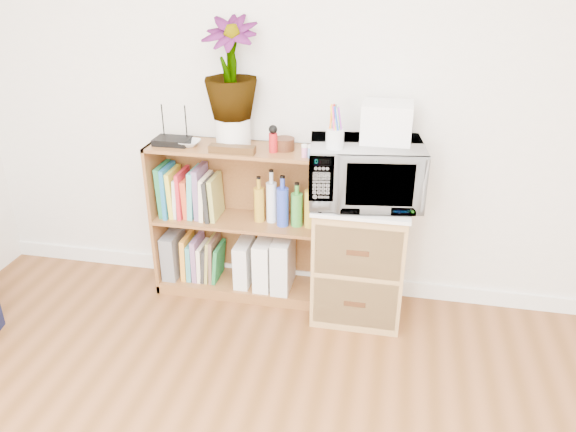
# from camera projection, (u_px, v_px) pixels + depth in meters

# --- Properties ---
(skirting_board) EXTENTS (4.00, 0.02, 0.10)m
(skirting_board) POSITION_uv_depth(u_px,v_px,m) (298.00, 277.00, 3.62)
(skirting_board) COLOR white
(skirting_board) RESTS_ON ground
(bookshelf) EXTENTS (1.00, 0.30, 0.95)m
(bookshelf) POSITION_uv_depth(u_px,v_px,m) (237.00, 222.00, 3.37)
(bookshelf) COLOR brown
(bookshelf) RESTS_ON ground
(wicker_unit) EXTENTS (0.50, 0.45, 0.70)m
(wicker_unit) POSITION_uv_depth(u_px,v_px,m) (360.00, 259.00, 3.22)
(wicker_unit) COLOR #9E7542
(wicker_unit) RESTS_ON ground
(microwave) EXTENTS (0.64, 0.48, 0.33)m
(microwave) POSITION_uv_depth(u_px,v_px,m) (365.00, 173.00, 2.99)
(microwave) COLOR silver
(microwave) RESTS_ON wicker_unit
(pen_cup) EXTENTS (0.09, 0.09, 0.10)m
(pen_cup) POSITION_uv_depth(u_px,v_px,m) (335.00, 138.00, 2.83)
(pen_cup) COLOR silver
(pen_cup) RESTS_ON microwave
(small_appliance) EXTENTS (0.26, 0.21, 0.20)m
(small_appliance) POSITION_uv_depth(u_px,v_px,m) (387.00, 122.00, 2.91)
(small_appliance) COLOR white
(small_appliance) RESTS_ON microwave
(router) EXTENTS (0.20, 0.14, 0.04)m
(router) POSITION_uv_depth(u_px,v_px,m) (173.00, 141.00, 3.21)
(router) COLOR black
(router) RESTS_ON bookshelf
(white_bowl) EXTENTS (0.13, 0.13, 0.03)m
(white_bowl) POSITION_uv_depth(u_px,v_px,m) (189.00, 143.00, 3.18)
(white_bowl) COLOR silver
(white_bowl) RESTS_ON bookshelf
(plant_pot) EXTENTS (0.19, 0.19, 0.16)m
(plant_pot) POSITION_uv_depth(u_px,v_px,m) (233.00, 132.00, 3.15)
(plant_pot) COLOR white
(plant_pot) RESTS_ON bookshelf
(potted_plant) EXTENTS (0.30, 0.30, 0.54)m
(potted_plant) POSITION_uv_depth(u_px,v_px,m) (230.00, 68.00, 3.00)
(potted_plant) COLOR #397C31
(potted_plant) RESTS_ON plant_pot
(trinket_box) EXTENTS (0.26, 0.06, 0.04)m
(trinket_box) POSITION_uv_depth(u_px,v_px,m) (232.00, 149.00, 3.07)
(trinket_box) COLOR #38230F
(trinket_box) RESTS_ON bookshelf
(kokeshi_doll) EXTENTS (0.05, 0.05, 0.11)m
(kokeshi_doll) POSITION_uv_depth(u_px,v_px,m) (273.00, 143.00, 3.07)
(kokeshi_doll) COLOR #B01519
(kokeshi_doll) RESTS_ON bookshelf
(wooden_bowl) EXTENTS (0.12, 0.12, 0.07)m
(wooden_bowl) POSITION_uv_depth(u_px,v_px,m) (284.00, 144.00, 3.11)
(wooden_bowl) COLOR #3A1C10
(wooden_bowl) RESTS_ON bookshelf
(paint_jars) EXTENTS (0.12, 0.04, 0.06)m
(paint_jars) POSITION_uv_depth(u_px,v_px,m) (310.00, 152.00, 2.99)
(paint_jars) COLOR pink
(paint_jars) RESTS_ON bookshelf
(file_box) EXTENTS (0.09, 0.23, 0.29)m
(file_box) POSITION_uv_depth(u_px,v_px,m) (174.00, 253.00, 3.56)
(file_box) COLOR slate
(file_box) RESTS_ON bookshelf
(magazine_holder_left) EXTENTS (0.09, 0.22, 0.28)m
(magazine_holder_left) POSITION_uv_depth(u_px,v_px,m) (244.00, 262.00, 3.47)
(magazine_holder_left) COLOR silver
(magazine_holder_left) RESTS_ON bookshelf
(magazine_holder_mid) EXTENTS (0.10, 0.25, 0.31)m
(magazine_holder_mid) POSITION_uv_depth(u_px,v_px,m) (265.00, 262.00, 3.44)
(magazine_holder_mid) COLOR white
(magazine_holder_mid) RESTS_ON bookshelf
(magazine_holder_right) EXTENTS (0.11, 0.27, 0.34)m
(magazine_holder_right) POSITION_uv_depth(u_px,v_px,m) (283.00, 262.00, 3.41)
(magazine_holder_right) COLOR silver
(magazine_holder_right) RESTS_ON bookshelf
(cookbooks) EXTENTS (0.36, 0.20, 0.31)m
(cookbooks) POSITION_uv_depth(u_px,v_px,m) (189.00, 193.00, 3.35)
(cookbooks) COLOR #207945
(cookbooks) RESTS_ON bookshelf
(liquor_bottles) EXTENTS (0.46, 0.07, 0.31)m
(liquor_bottles) POSITION_uv_depth(u_px,v_px,m) (293.00, 202.00, 3.24)
(liquor_bottles) COLOR #BA8D22
(liquor_bottles) RESTS_ON bookshelf
(lower_books) EXTENTS (0.25, 0.19, 0.29)m
(lower_books) POSITION_uv_depth(u_px,v_px,m) (203.00, 258.00, 3.53)
(lower_books) COLOR orange
(lower_books) RESTS_ON bookshelf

